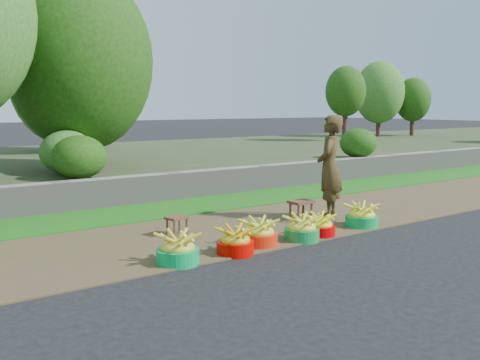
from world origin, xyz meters
TOP-DOWN VIEW (x-y plane):
  - ground_plane at (0.00, 0.00)m, footprint 120.00×120.00m
  - dirt_shoulder at (0.00, 1.25)m, footprint 80.00×2.50m
  - grass_verge at (0.00, 3.25)m, footprint 80.00×1.50m
  - retaining_wall at (0.00, 4.10)m, footprint 80.00×0.35m
  - earth_bank at (0.00, 9.00)m, footprint 80.00×10.00m
  - basin_a at (-2.04, 0.22)m, footprint 0.51×0.51m
  - basin_b at (-1.25, 0.16)m, footprint 0.48×0.48m
  - basin_c at (-0.76, 0.31)m, footprint 0.50×0.50m
  - basin_d at (-0.10, 0.19)m, footprint 0.49×0.49m
  - basin_e at (0.28, 0.23)m, footprint 0.45×0.45m
  - basin_f at (1.22, 0.27)m, footprint 0.51×0.51m
  - stool_left at (-1.38, 1.44)m, footprint 0.34×0.29m
  - stool_right at (0.72, 1.12)m, footprint 0.37×0.29m
  - vendor_woman at (1.25, 1.03)m, footprint 0.74×0.69m

SIDE VIEW (x-z plane):
  - ground_plane at x=0.00m, z-range 0.00..0.00m
  - dirt_shoulder at x=0.00m, z-range 0.00..0.02m
  - grass_verge at x=0.00m, z-range 0.00..0.04m
  - basin_e at x=0.28m, z-range -0.02..0.32m
  - basin_b at x=-1.25m, z-range -0.02..0.34m
  - basin_d at x=-0.10m, z-range -0.02..0.34m
  - basin_c at x=-0.76m, z-range -0.02..0.35m
  - basin_f at x=1.22m, z-range -0.02..0.36m
  - basin_a at x=-2.04m, z-range -0.02..0.36m
  - stool_left at x=-1.38m, z-range 0.10..0.37m
  - earth_bank at x=0.00m, z-range 0.00..0.50m
  - retaining_wall at x=0.00m, z-range 0.00..0.55m
  - stool_right at x=0.72m, z-range 0.12..0.44m
  - vendor_woman at x=1.25m, z-range 0.02..1.72m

